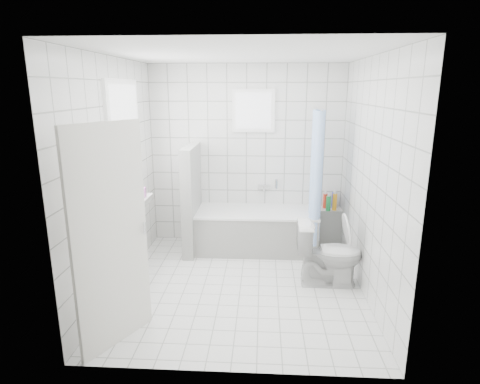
{
  "coord_description": "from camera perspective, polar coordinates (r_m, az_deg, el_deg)",
  "views": [
    {
      "loc": [
        0.24,
        -4.3,
        2.26
      ],
      "look_at": [
        -0.03,
        0.35,
        1.05
      ],
      "focal_mm": 30.0,
      "sensor_mm": 36.0,
      "label": 1
    }
  ],
  "objects": [
    {
      "name": "ground",
      "position": [
        4.87,
        0.09,
        -13.12
      ],
      "size": [
        3.0,
        3.0,
        0.0
      ],
      "primitive_type": "plane",
      "color": "white",
      "rests_on": "ground"
    },
    {
      "name": "ceiling",
      "position": [
        4.32,
        0.1,
        19.07
      ],
      "size": [
        3.0,
        3.0,
        0.0
      ],
      "primitive_type": "plane",
      "rotation": [
        3.14,
        0.0,
        0.0
      ],
      "color": "white",
      "rests_on": "ground"
    },
    {
      "name": "wall_back",
      "position": [
        5.89,
        0.92,
        5.16
      ],
      "size": [
        2.8,
        0.02,
        2.6
      ],
      "primitive_type": "cube",
      "color": "white",
      "rests_on": "ground"
    },
    {
      "name": "wall_front",
      "position": [
        2.97,
        -1.54,
        -4.28
      ],
      "size": [
        2.8,
        0.02,
        2.6
      ],
      "primitive_type": "cube",
      "color": "white",
      "rests_on": "ground"
    },
    {
      "name": "wall_left",
      "position": [
        4.7,
        -17.2,
        2.12
      ],
      "size": [
        0.02,
        3.0,
        2.6
      ],
      "primitive_type": "cube",
      "color": "white",
      "rests_on": "ground"
    },
    {
      "name": "wall_right",
      "position": [
        4.56,
        17.96,
        1.68
      ],
      "size": [
        0.02,
        3.0,
        2.6
      ],
      "primitive_type": "cube",
      "color": "white",
      "rests_on": "ground"
    },
    {
      "name": "window_left",
      "position": [
        4.92,
        -15.77,
        6.3
      ],
      "size": [
        0.01,
        0.9,
        1.4
      ],
      "primitive_type": "cube",
      "color": "white",
      "rests_on": "wall_left"
    },
    {
      "name": "window_back",
      "position": [
        5.77,
        1.94,
        11.46
      ],
      "size": [
        0.5,
        0.01,
        0.5
      ],
      "primitive_type": "cube",
      "color": "white",
      "rests_on": "wall_back"
    },
    {
      "name": "window_sill",
      "position": [
        5.06,
        -14.71,
        -2.02
      ],
      "size": [
        0.18,
        1.02,
        0.08
      ],
      "primitive_type": "cube",
      "color": "white",
      "rests_on": "wall_left"
    },
    {
      "name": "door",
      "position": [
        3.65,
        -17.88,
        -6.34
      ],
      "size": [
        0.42,
        0.72,
        2.0
      ],
      "primitive_type": "cube",
      "rotation": [
        0.0,
        0.0,
        -0.5
      ],
      "color": "silver",
      "rests_on": "ground"
    },
    {
      "name": "bathtub",
      "position": [
        5.77,
        2.34,
        -5.4
      ],
      "size": [
        1.7,
        0.77,
        0.58
      ],
      "color": "white",
      "rests_on": "ground"
    },
    {
      "name": "partition_wall",
      "position": [
        5.67,
        -6.88,
        -0.99
      ],
      "size": [
        0.15,
        0.85,
        1.5
      ],
      "primitive_type": "cube",
      "color": "white",
      "rests_on": "ground"
    },
    {
      "name": "tiled_ledge",
      "position": [
        6.1,
        12.54,
        -4.8
      ],
      "size": [
        0.4,
        0.24,
        0.55
      ],
      "primitive_type": "cube",
      "color": "white",
      "rests_on": "ground"
    },
    {
      "name": "toilet",
      "position": [
        4.86,
        12.52,
        -8.56
      ],
      "size": [
        0.75,
        0.44,
        0.76
      ],
      "primitive_type": "imported",
      "rotation": [
        0.0,
        0.0,
        1.56
      ],
      "color": "silver",
      "rests_on": "ground"
    },
    {
      "name": "curtain_rod",
      "position": [
        5.46,
        11.0,
        11.56
      ],
      "size": [
        0.02,
        0.8,
        0.02
      ],
      "primitive_type": "cylinder",
      "rotation": [
        1.57,
        0.0,
        0.0
      ],
      "color": "silver",
      "rests_on": "wall_back"
    },
    {
      "name": "shower_curtain",
      "position": [
        5.45,
        10.72,
        1.99
      ],
      "size": [
        0.14,
        0.48,
        1.78
      ],
      "primitive_type": null,
      "color": "#5696FE",
      "rests_on": "curtain_rod"
    },
    {
      "name": "tub_faucet",
      "position": [
        5.93,
        3.42,
        0.77
      ],
      "size": [
        0.18,
        0.06,
        0.06
      ],
      "primitive_type": "cube",
      "color": "silver",
      "rests_on": "wall_back"
    },
    {
      "name": "sill_bottles",
      "position": [
        4.94,
        -14.99,
        -0.23
      ],
      "size": [
        0.15,
        0.75,
        0.31
      ],
      "color": "#BC5EB0",
      "rests_on": "window_sill"
    },
    {
      "name": "ledge_bottles",
      "position": [
        5.96,
        12.78,
        -1.35
      ],
      "size": [
        0.19,
        0.2,
        0.25
      ],
      "color": "red",
      "rests_on": "tiled_ledge"
    }
  ]
}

